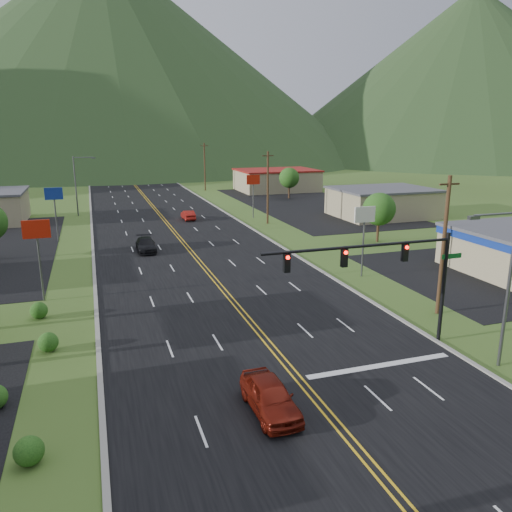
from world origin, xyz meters
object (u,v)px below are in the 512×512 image
object	(u,v)px
car_red_near	(270,397)
car_red_far	(188,215)
car_dark_mid	(146,245)
traffic_signal	(389,265)
streetlight_east	(505,279)
streetlight_west	(78,182)

from	to	relation	value
car_red_near	car_red_far	distance (m)	52.06
car_dark_mid	car_red_far	size ratio (longest dim) A/B	1.20
traffic_signal	car_red_near	world-z (taller)	traffic_signal
car_red_far	streetlight_east	bearing A→B (deg)	97.41
car_red_near	car_dark_mid	bearing A→B (deg)	92.60
streetlight_east	car_red_near	distance (m)	14.41
traffic_signal	car_red_far	size ratio (longest dim) A/B	3.16
car_dark_mid	car_red_far	bearing A→B (deg)	66.91
streetlight_west	car_dark_mid	xyz separation A→B (m)	(7.06, -26.30, -4.46)
streetlight_east	car_red_near	xyz separation A→B (m)	(-13.72, -0.47, -4.38)
car_red_near	car_dark_mid	size ratio (longest dim) A/B	0.95
traffic_signal	car_red_far	xyz separation A→B (m)	(-3.10, 47.25, -4.65)
car_dark_mid	car_red_far	world-z (taller)	car_dark_mid
streetlight_west	car_red_far	distance (m)	18.00
traffic_signal	streetlight_west	bearing A→B (deg)	107.97
streetlight_east	car_red_far	size ratio (longest dim) A/B	2.17
streetlight_east	car_dark_mid	xyz separation A→B (m)	(-15.80, 33.70, -4.46)
streetlight_west	streetlight_east	bearing A→B (deg)	-69.14
streetlight_east	streetlight_west	world-z (taller)	same
car_red_near	streetlight_west	bearing A→B (deg)	97.72
car_red_far	streetlight_west	bearing A→B (deg)	-31.40
car_dark_mid	traffic_signal	bearing A→B (deg)	-68.08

